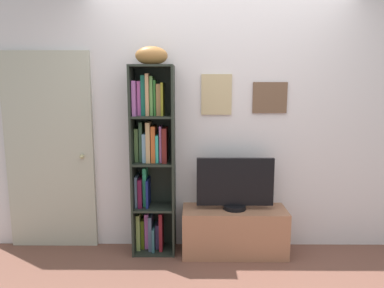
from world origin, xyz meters
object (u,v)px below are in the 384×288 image
object	(u,v)px
television	(235,184)
football	(152,56)
bookshelf	(151,161)
door	(50,152)
tv_stand	(234,231)

from	to	relation	value
television	football	bearing A→B (deg)	176.77
bookshelf	door	world-z (taller)	door
door	television	bearing A→B (deg)	-5.26
football	tv_stand	world-z (taller)	football
bookshelf	tv_stand	xyz separation A→B (m)	(0.81, -0.08, -0.68)
football	bookshelf	bearing A→B (deg)	126.37
door	football	bearing A→B (deg)	-6.77
football	door	xyz separation A→B (m)	(-1.05, 0.12, -0.92)
bookshelf	door	bearing A→B (deg)	174.99
bookshelf	television	bearing A→B (deg)	-5.58
bookshelf	tv_stand	world-z (taller)	bookshelf
television	door	size ratio (longest dim) A/B	0.37
bookshelf	tv_stand	distance (m)	1.06
football	television	bearing A→B (deg)	-3.23
football	tv_stand	size ratio (longest dim) A/B	0.30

